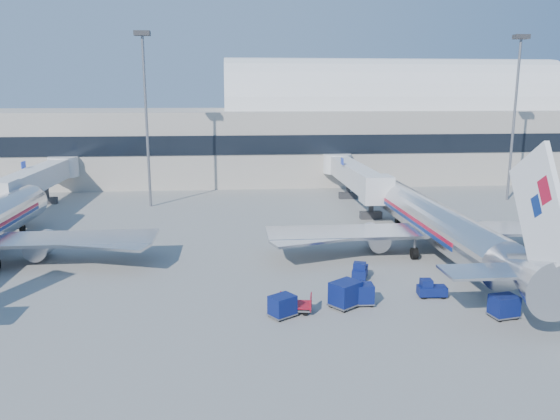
{
  "coord_description": "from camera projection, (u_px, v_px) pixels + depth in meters",
  "views": [
    {
      "loc": [
        -9.18,
        -43.09,
        14.91
      ],
      "look_at": [
        -4.71,
        6.0,
        4.32
      ],
      "focal_mm": 35.0,
      "sensor_mm": 36.0,
      "label": 1
    }
  ],
  "objects": [
    {
      "name": "mast_west",
      "position": [
        145.0,
        94.0,
        70.24
      ],
      "size": [
        2.0,
        1.2,
        22.6
      ],
      "color": "slate",
      "rests_on": "ground"
    },
    {
      "name": "terminal",
      "position": [
        205.0,
        135.0,
        97.61
      ],
      "size": [
        170.0,
        28.15,
        21.0
      ],
      "color": "#B2AA9E",
      "rests_on": "ground"
    },
    {
      "name": "mast_east",
      "position": [
        516.0,
        94.0,
        74.67
      ],
      "size": [
        2.0,
        1.2,
        22.6
      ],
      "color": "slate",
      "rests_on": "ground"
    },
    {
      "name": "cart_train_b",
      "position": [
        345.0,
        294.0,
        38.61
      ],
      "size": [
        2.67,
        2.57,
        1.87
      ],
      "rotation": [
        0.0,
        0.0,
        0.64
      ],
      "color": "#0A1550",
      "rests_on": "ground"
    },
    {
      "name": "cart_train_a",
      "position": [
        361.0,
        294.0,
        39.07
      ],
      "size": [
        1.8,
        1.39,
        1.55
      ],
      "rotation": [
        0.0,
        0.0,
        -0.03
      ],
      "color": "#0A1550",
      "rests_on": "ground"
    },
    {
      "name": "ground",
      "position": [
        342.0,
        274.0,
        45.9
      ],
      "size": [
        260.0,
        260.0,
        0.0
      ],
      "primitive_type": "plane",
      "color": "gray",
      "rests_on": "ground"
    },
    {
      "name": "tug_lead",
      "position": [
        431.0,
        289.0,
        40.6
      ],
      "size": [
        2.17,
        1.2,
        1.37
      ],
      "rotation": [
        0.0,
        0.0,
        -0.07
      ],
      "color": "#0A1550",
      "rests_on": "ground"
    },
    {
      "name": "cart_solo_near",
      "position": [
        504.0,
        306.0,
        36.79
      ],
      "size": [
        2.03,
        1.7,
        1.58
      ],
      "rotation": [
        0.0,
        0.0,
        0.2
      ],
      "color": "#0A1550",
      "rests_on": "ground"
    },
    {
      "name": "tug_right",
      "position": [
        525.0,
        277.0,
        43.02
      ],
      "size": [
        2.58,
        2.19,
        1.51
      ],
      "rotation": [
        0.0,
        0.0,
        -0.55
      ],
      "color": "#0A1550",
      "rests_on": "ground"
    },
    {
      "name": "barrier_near",
      "position": [
        534.0,
        256.0,
        49.35
      ],
      "size": [
        3.0,
        0.55,
        0.9
      ],
      "primitive_type": "cube",
      "color": "#9E9E96",
      "rests_on": "ground"
    },
    {
      "name": "jetbridge_mid",
      "position": [
        40.0,
        178.0,
        72.03
      ],
      "size": [
        4.4,
        27.5,
        6.25
      ],
      "color": "silver",
      "rests_on": "ground"
    },
    {
      "name": "cart_train_c",
      "position": [
        282.0,
        306.0,
        36.92
      ],
      "size": [
        2.16,
        2.05,
        1.52
      ],
      "rotation": [
        0.0,
        0.0,
        0.59
      ],
      "color": "#0A1550",
      "rests_on": "ground"
    },
    {
      "name": "jetbridge_near",
      "position": [
        352.0,
        174.0,
        75.75
      ],
      "size": [
        4.4,
        27.5,
        6.25
      ],
      "color": "silver",
      "rests_on": "ground"
    },
    {
      "name": "tug_left",
      "position": [
        360.0,
        271.0,
        44.68
      ],
      "size": [
        1.81,
        2.49,
        1.46
      ],
      "rotation": [
        0.0,
        0.0,
        1.23
      ],
      "color": "#0A1550",
      "rests_on": "ground"
    },
    {
      "name": "cart_open_red",
      "position": [
        296.0,
        306.0,
        37.85
      ],
      "size": [
        2.5,
        1.97,
        0.6
      ],
      "rotation": [
        0.0,
        0.0,
        -0.18
      ],
      "color": "slate",
      "rests_on": "ground"
    },
    {
      "name": "airliner_main",
      "position": [
        439.0,
        225.0,
        50.56
      ],
      "size": [
        32.0,
        37.26,
        12.07
      ],
      "color": "silver",
      "rests_on": "ground"
    }
  ]
}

